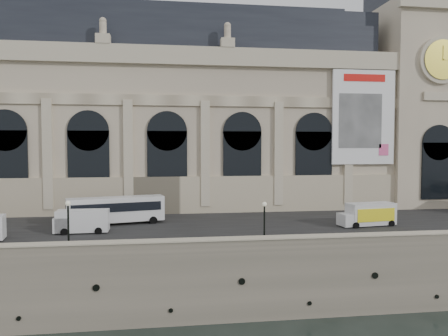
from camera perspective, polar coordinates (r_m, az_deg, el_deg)
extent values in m
plane|color=black|center=(39.23, -0.73, -19.71)|extent=(260.00, 260.00, 0.00)
cube|color=gray|center=(72.08, -4.26, -6.70)|extent=(160.00, 70.00, 6.00)
cube|color=#2D2D2D|center=(50.93, -2.73, -7.31)|extent=(160.00, 24.00, 0.06)
cube|color=gray|center=(37.77, -0.85, -10.15)|extent=(160.00, 1.20, 1.10)
cube|color=#BDB298|center=(37.64, -0.85, -9.26)|extent=(160.00, 1.40, 0.12)
cube|color=beige|center=(66.94, -9.23, 4.56)|extent=(68.00, 18.00, 22.00)
cube|color=#BDB298|center=(58.15, -9.36, -3.60)|extent=(68.60, 0.40, 5.00)
cube|color=#BDB298|center=(58.78, -9.52, 14.40)|extent=(69.00, 0.80, 2.40)
cube|color=#BDB298|center=(58.06, -9.47, 8.75)|extent=(68.00, 0.30, 1.40)
cube|color=#23272F|center=(68.77, -9.33, 16.30)|extent=(64.00, 15.00, 6.00)
cube|color=#23272F|center=(69.66, -9.36, 19.10)|extent=(56.00, 10.00, 1.20)
cube|color=black|center=(60.97, -26.56, 0.20)|extent=(5.20, 0.25, 9.00)
cylinder|color=black|center=(60.94, -26.66, 4.43)|extent=(5.20, 0.25, 5.20)
cube|color=#BDB298|center=(59.45, -22.04, 1.68)|extent=(1.20, 0.50, 14.00)
cube|color=black|center=(58.55, -17.24, 0.28)|extent=(5.20, 0.25, 9.00)
cylinder|color=black|center=(58.52, -17.31, 4.69)|extent=(5.20, 0.25, 5.20)
cube|color=#BDB298|center=(57.83, -12.38, 1.80)|extent=(1.20, 0.50, 14.00)
cube|color=black|center=(57.78, -7.41, 0.36)|extent=(5.20, 0.25, 9.00)
cylinder|color=black|center=(57.75, -7.44, 4.82)|extent=(5.20, 0.25, 5.20)
cube|color=#BDB298|center=(57.93, -2.47, 1.87)|extent=(1.20, 0.50, 14.00)
cube|color=black|center=(58.73, 2.39, 0.42)|extent=(5.20, 0.25, 9.00)
cylinder|color=black|center=(58.70, 2.40, 4.81)|extent=(5.20, 0.25, 5.20)
cube|color=#BDB298|center=(59.72, 7.13, 1.88)|extent=(1.20, 0.50, 14.00)
cube|color=black|center=(61.32, 11.62, 0.47)|extent=(5.20, 0.25, 9.00)
cylinder|color=black|center=(61.29, 11.67, 4.68)|extent=(5.20, 0.25, 5.20)
cube|color=#BDB298|center=(63.07, 15.95, 1.85)|extent=(1.20, 0.50, 14.00)
cube|color=white|center=(63.83, 17.74, 6.33)|extent=(9.00, 0.35, 13.00)
cube|color=red|center=(64.20, 17.89, 11.15)|extent=(6.00, 0.06, 1.00)
cube|color=gray|center=(63.40, 17.40, 5.90)|extent=(6.20, 0.06, 7.50)
cube|color=#EA528F|center=(64.89, 20.14, 2.25)|extent=(1.40, 0.06, 1.60)
cube|color=beige|center=(74.85, 23.26, 7.25)|extent=(12.00, 14.00, 30.00)
cube|color=#BDB298|center=(71.29, 26.72, 18.86)|extent=(13.00, 0.80, 2.00)
cylinder|color=#BDB298|center=(69.53, 26.54, 12.51)|extent=(6.60, 0.50, 6.60)
cylinder|color=black|center=(69.29, 26.68, 12.54)|extent=(5.40, 0.15, 5.40)
cylinder|color=yellow|center=(69.23, 26.72, 12.55)|extent=(5.50, 0.06, 5.50)
cube|color=yellow|center=(69.33, 26.77, 13.29)|extent=(0.14, 0.05, 2.00)
cube|color=yellow|center=(69.50, 27.17, 12.50)|extent=(1.40, 0.05, 0.14)
cube|color=black|center=(68.70, 26.19, -0.34)|extent=(5.00, 0.25, 8.00)
cube|color=silver|center=(51.68, -13.92, -5.25)|extent=(11.03, 4.75, 2.79)
cube|color=black|center=(51.20, -19.97, -5.12)|extent=(0.57, 2.03, 1.08)
cube|color=black|center=(50.48, -13.74, -5.03)|extent=(9.64, 2.43, 0.99)
cube|color=black|center=(52.77, -14.09, -4.69)|extent=(9.64, 2.43, 0.99)
cylinder|color=black|center=(50.40, -18.33, -7.08)|extent=(0.94, 0.48, 0.90)
cylinder|color=black|center=(52.62, -18.47, -6.66)|extent=(0.94, 0.48, 0.90)
cylinder|color=black|center=(51.49, -9.22, -6.76)|extent=(0.94, 0.48, 0.90)
cylinder|color=black|center=(53.66, -9.74, -6.36)|extent=(0.94, 0.48, 0.90)
cube|color=silver|center=(47.92, -17.94, -6.56)|extent=(5.25, 2.10, 2.23)
cube|color=silver|center=(48.35, -20.40, -6.92)|extent=(1.49, 2.05, 1.55)
cube|color=black|center=(48.38, -21.04, -6.29)|extent=(0.08, 1.74, 0.77)
cylinder|color=black|center=(47.40, -20.14, -7.85)|extent=(0.74, 0.25, 0.74)
cylinder|color=black|center=(49.36, -19.67, -7.42)|extent=(0.74, 0.25, 0.74)
cylinder|color=black|center=(46.85, -16.09, -7.91)|extent=(0.74, 0.25, 0.74)
cylinder|color=black|center=(48.83, -15.78, -7.47)|extent=(0.74, 0.25, 0.74)
cube|color=silver|center=(52.27, 18.61, -5.68)|extent=(5.65, 2.80, 2.44)
cube|color=yellow|center=(51.40, 19.28, -5.83)|extent=(4.66, 0.70, 1.44)
cube|color=red|center=(51.40, 19.28, -5.83)|extent=(2.69, 0.41, 0.54)
cube|color=silver|center=(50.70, 15.71, -6.52)|extent=(1.70, 2.16, 1.35)
cylinder|color=black|center=(50.20, 16.86, -7.20)|extent=(0.75, 0.35, 0.72)
cylinder|color=black|center=(51.93, 15.62, -6.85)|extent=(0.75, 0.35, 0.72)
cylinder|color=black|center=(52.75, 21.02, -6.78)|extent=(0.75, 0.35, 0.72)
cylinder|color=black|center=(54.40, 19.70, -6.47)|extent=(0.75, 0.35, 0.72)
cylinder|color=black|center=(40.44, -19.61, -9.95)|extent=(0.45, 0.45, 0.41)
cylinder|color=black|center=(40.07, -19.66, -7.40)|extent=(0.16, 0.16, 4.07)
sphere|color=beige|center=(39.75, -19.71, -4.36)|extent=(0.45, 0.45, 0.45)
cylinder|color=black|center=(39.97, 5.28, -9.96)|extent=(0.42, 0.42, 0.38)
cylinder|color=black|center=(39.62, 5.29, -7.56)|extent=(0.15, 0.15, 3.78)
sphere|color=beige|center=(39.31, 5.30, -4.72)|extent=(0.42, 0.42, 0.42)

